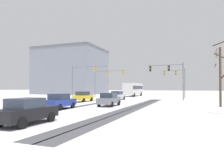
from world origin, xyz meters
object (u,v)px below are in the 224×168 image
Objects in this scene: traffic_signal_near_right at (171,74)px; car_grey_third at (109,99)px; traffic_signal_far_left at (105,77)px; car_silver_lead at (117,95)px; traffic_signal_near_left at (82,76)px; traffic_signal_far_right at (177,77)px; bare_tree_sidewalk_mid at (220,76)px; car_blue_fourth at (60,101)px; bus_oncoming at (134,89)px; car_black_fifth at (27,111)px; office_building_far_left_block at (71,71)px; car_yellow_cab_second at (83,97)px.

traffic_signal_near_right reaches higher than car_grey_third.
traffic_signal_far_left is 11.16m from car_silver_lead.
car_grey_third is at bearing -75.41° from car_silver_lead.
traffic_signal_far_right is at bearing 40.99° from traffic_signal_near_left.
traffic_signal_far_right is 1.56× the size of car_silver_lead.
bare_tree_sidewalk_mid is at bearing 15.97° from car_grey_third.
traffic_signal_far_left reaches higher than car_grey_third.
car_grey_third is at bearing 55.06° from car_blue_fourth.
bus_oncoming is (5.14, 18.37, -2.51)m from traffic_signal_near_left.
car_blue_fourth is at bearing 112.36° from car_black_fifth.
traffic_signal_near_right is 11.00m from bare_tree_sidewalk_mid.
car_blue_fourth is at bearing -68.63° from traffic_signal_near_left.
office_building_far_left_block is (-25.43, 10.62, 5.97)m from bus_oncoming.
office_building_far_left_block is at bearing 157.33° from bus_oncoming.
traffic_signal_near_right is 0.59× the size of bus_oncoming.
car_yellow_cab_second is at bearing 173.10° from bare_tree_sidewalk_mid.
car_silver_lead is at bearing 151.86° from bare_tree_sidewalk_mid.
traffic_signal_far_left is 28.22m from office_building_far_left_block.
car_silver_lead is 17.11m from car_blue_fourth.
bus_oncoming is at bearing 91.56° from car_blue_fourth.
traffic_signal_far_left is 1.78× the size of car_blue_fourth.
bare_tree_sidewalk_mid is (12.75, 16.95, 2.85)m from car_black_fifth.
car_yellow_cab_second and car_blue_fourth have the same top height.
car_silver_lead is 1.00× the size of car_blue_fourth.
car_blue_fourth is 0.38× the size of bus_oncoming.
car_black_fifth is (2.95, -25.34, 0.00)m from car_silver_lead.
car_black_fifth is 42.34m from bus_oncoming.
traffic_signal_near_left reaches higher than car_silver_lead.
office_building_far_left_block reaches higher than bare_tree_sidewalk_mid.
traffic_signal_far_left is 1.79× the size of car_grey_third.
car_blue_fourth is 1.01× the size of car_black_fifth.
traffic_signal_near_left is at bearing 132.83° from car_grey_third.
office_building_far_left_block reaches higher than car_grey_third.
car_blue_fourth is 33.90m from bus_oncoming.
car_grey_third is at bearing -66.09° from traffic_signal_far_left.
car_yellow_cab_second is 1.01× the size of car_black_fifth.
bare_tree_sidewalk_mid is (6.33, -8.95, -0.97)m from traffic_signal_near_right.
traffic_signal_near_left is 0.67× the size of bus_oncoming.
office_building_far_left_block is (-36.57, 14.83, 3.38)m from traffic_signal_far_right.
traffic_signal_far_left is at bearing -119.52° from bus_oncoming.
car_yellow_cab_second is (-13.55, -18.59, -3.77)m from traffic_signal_far_right.
traffic_signal_far_right is at bearing 52.05° from car_silver_lead.
office_building_far_left_block is at bearing 137.88° from traffic_signal_far_left.
traffic_signal_far_right is 16.35m from car_silver_lead.
traffic_signal_far_right reaches higher than bus_oncoming.
car_grey_third is at bearing -116.46° from traffic_signal_near_right.
traffic_signal_far_left is 0.34× the size of office_building_far_left_block.
traffic_signal_far_left and traffic_signal_near_right have the same top height.
traffic_signal_near_right is 0.93× the size of bare_tree_sidewalk_mid.
office_building_far_left_block reaches higher than traffic_signal_far_right.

